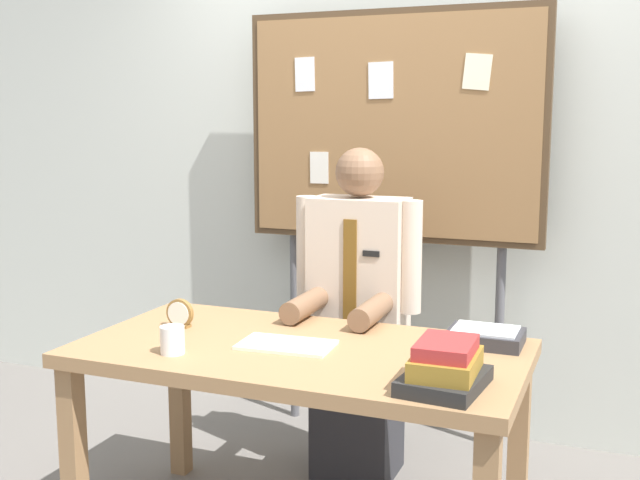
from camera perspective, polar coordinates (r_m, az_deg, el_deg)
The scene contains 9 objects.
back_wall at distance 3.86m, azimuth 6.17°, elevation 6.08°, with size 6.40×0.08×2.70m, color silver.
desk at distance 2.78m, azimuth -1.47°, elevation -9.62°, with size 1.56×0.81×0.75m.
person at distance 3.33m, azimuth 2.78°, elevation -6.38°, with size 0.55×0.56×1.42m.
bulletin_board at distance 3.66m, azimuth 5.33°, elevation 7.83°, with size 1.42×0.09×2.03m.
book_stack at distance 2.35m, azimuth 9.17°, elevation -9.21°, with size 0.25×0.31×0.15m.
open_notebook at distance 2.75m, azimuth -2.48°, elevation -7.70°, with size 0.33×0.19×0.01m, color silver.
desk_clock at distance 3.03m, azimuth -10.25°, elevation -5.39°, with size 0.11×0.04×0.11m.
coffee_mug at distance 2.70m, azimuth -10.78°, elevation -7.22°, with size 0.08×0.08×0.10m, color white.
paper_tray at distance 2.82m, azimuth 12.04°, elevation -6.95°, with size 0.26×0.20×0.06m.
Camera 1 is at (1.04, -2.42, 1.54)m, focal length 43.61 mm.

